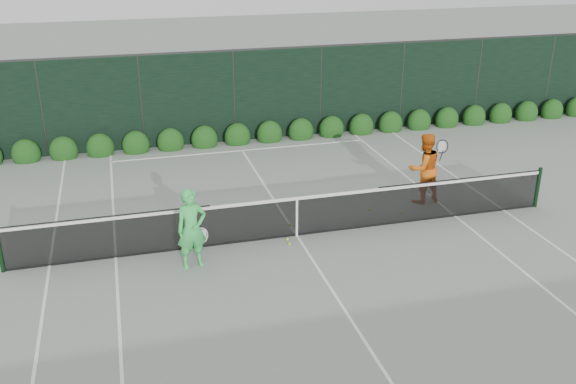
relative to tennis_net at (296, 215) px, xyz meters
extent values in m
plane|color=gray|center=(0.02, 0.00, -0.53)|extent=(80.00, 80.00, 0.00)
cylinder|color=black|center=(6.42, 0.00, 0.00)|extent=(0.10, 0.10, 1.07)
cube|color=black|center=(-4.18, 0.00, -0.02)|extent=(4.40, 0.01, 1.02)
cube|color=black|center=(0.02, 0.00, -0.05)|extent=(4.00, 0.01, 0.96)
cube|color=black|center=(4.22, 0.00, -0.02)|extent=(4.40, 0.01, 1.02)
cube|color=white|center=(0.02, 0.00, 0.41)|extent=(12.80, 0.03, 0.07)
cube|color=black|center=(0.02, 0.00, -0.51)|extent=(12.80, 0.02, 0.04)
cube|color=white|center=(0.02, 0.00, -0.07)|extent=(0.05, 0.03, 0.91)
imported|color=#3DCF59|center=(-2.49, -0.80, 0.34)|extent=(0.70, 0.53, 1.75)
torus|color=beige|center=(-2.29, -0.70, 0.10)|extent=(0.30, 0.07, 0.30)
cylinder|color=black|center=(-2.29, -0.70, -0.14)|extent=(0.10, 0.03, 0.30)
imported|color=#D96212|center=(3.75, 1.09, 0.40)|extent=(0.99, 0.82, 1.86)
torus|color=black|center=(4.10, 0.89, 1.02)|extent=(0.30, 0.12, 0.30)
cylinder|color=black|center=(4.10, 0.89, 0.78)|extent=(0.10, 0.03, 0.30)
cube|color=white|center=(-5.46, 0.00, -0.53)|extent=(0.06, 23.77, 0.01)
cube|color=white|center=(5.51, 0.00, -0.53)|extent=(0.06, 23.77, 0.01)
cube|color=white|center=(-4.09, 0.00, -0.53)|extent=(0.06, 23.77, 0.01)
cube|color=white|center=(4.14, 0.00, -0.53)|extent=(0.06, 23.77, 0.01)
cube|color=white|center=(0.02, 11.88, -0.53)|extent=(11.03, 0.06, 0.01)
cube|color=white|center=(0.02, 6.40, -0.53)|extent=(8.23, 0.06, 0.01)
cube|color=white|center=(0.02, 0.00, -0.53)|extent=(0.06, 12.80, 0.01)
cube|color=black|center=(0.02, 7.50, 0.97)|extent=(32.00, 0.06, 3.00)
cube|color=#262826|center=(0.02, 7.50, 2.50)|extent=(32.00, 0.06, 0.06)
cylinder|color=#262826|center=(-5.98, 7.50, 0.97)|extent=(0.08, 0.08, 3.00)
cylinder|color=#262826|center=(-2.98, 7.50, 0.97)|extent=(0.08, 0.08, 3.00)
cylinder|color=#262826|center=(0.02, 7.50, 0.97)|extent=(0.08, 0.08, 3.00)
cylinder|color=#262826|center=(3.02, 7.50, 0.97)|extent=(0.08, 0.08, 3.00)
cylinder|color=#262826|center=(6.02, 7.50, 0.97)|extent=(0.08, 0.08, 3.00)
cylinder|color=#262826|center=(9.02, 7.50, 0.97)|extent=(0.08, 0.08, 3.00)
cylinder|color=#262826|center=(12.02, 7.50, 0.97)|extent=(0.08, 0.08, 3.00)
ellipsoid|color=#123C10|center=(-6.58, 7.15, -0.30)|extent=(0.86, 0.65, 0.94)
ellipsoid|color=#123C10|center=(-5.48, 7.15, -0.30)|extent=(0.86, 0.65, 0.94)
ellipsoid|color=#123C10|center=(-4.38, 7.15, -0.30)|extent=(0.86, 0.65, 0.94)
ellipsoid|color=#123C10|center=(-3.28, 7.15, -0.30)|extent=(0.86, 0.65, 0.94)
ellipsoid|color=#123C10|center=(-2.18, 7.15, -0.30)|extent=(0.86, 0.65, 0.94)
ellipsoid|color=#123C10|center=(-1.08, 7.15, -0.30)|extent=(0.86, 0.65, 0.94)
ellipsoid|color=#123C10|center=(0.02, 7.15, -0.30)|extent=(0.86, 0.65, 0.94)
ellipsoid|color=#123C10|center=(1.12, 7.15, -0.30)|extent=(0.86, 0.65, 0.94)
ellipsoid|color=#123C10|center=(2.22, 7.15, -0.30)|extent=(0.86, 0.65, 0.94)
ellipsoid|color=#123C10|center=(3.32, 7.15, -0.30)|extent=(0.86, 0.65, 0.94)
ellipsoid|color=#123C10|center=(4.42, 7.15, -0.30)|extent=(0.86, 0.65, 0.94)
ellipsoid|color=#123C10|center=(5.52, 7.15, -0.30)|extent=(0.86, 0.65, 0.94)
ellipsoid|color=#123C10|center=(6.62, 7.15, -0.30)|extent=(0.86, 0.65, 0.94)
ellipsoid|color=#123C10|center=(7.72, 7.15, -0.30)|extent=(0.86, 0.65, 0.94)
ellipsoid|color=#123C10|center=(8.82, 7.15, -0.30)|extent=(0.86, 0.65, 0.94)
ellipsoid|color=#123C10|center=(9.92, 7.15, -0.30)|extent=(0.86, 0.65, 0.94)
ellipsoid|color=#123C10|center=(11.02, 7.15, -0.30)|extent=(0.86, 0.65, 0.94)
ellipsoid|color=#123C10|center=(12.12, 7.15, -0.30)|extent=(0.86, 0.65, 0.94)
sphere|color=#C3E733|center=(2.90, 0.52, -0.50)|extent=(0.07, 0.07, 0.07)
sphere|color=#C3E733|center=(-0.27, -0.44, -0.50)|extent=(0.07, 0.07, 0.07)
sphere|color=#C3E733|center=(-0.26, -0.19, -0.50)|extent=(0.07, 0.07, 0.07)
sphere|color=#C3E733|center=(0.02, 0.53, -0.50)|extent=(0.07, 0.07, 0.07)
sphere|color=#C3E733|center=(2.21, 0.87, -0.50)|extent=(0.07, 0.07, 0.07)
sphere|color=#C3E733|center=(-2.04, 0.76, -0.50)|extent=(0.07, 0.07, 0.07)
camera|label=1|loc=(-3.72, -12.93, 6.15)|focal=40.00mm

